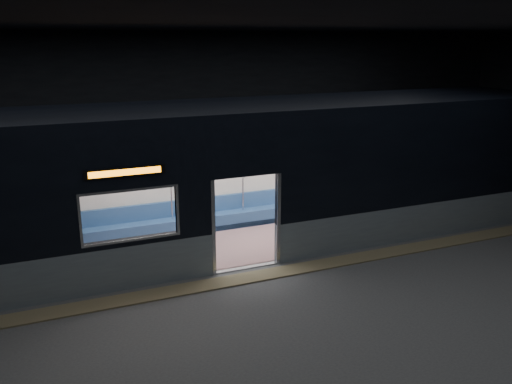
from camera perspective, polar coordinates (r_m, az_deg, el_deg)
station_floor at (r=10.94m, az=1.07°, el=-10.09°), size 24.00×14.00×0.01m
station_envelope at (r=9.90m, az=1.18°, el=9.37°), size 24.00×14.00×5.00m
tactile_strip at (r=11.39m, az=-0.07°, el=-8.88°), size 22.80×0.50×0.03m
metro_car at (r=12.55m, az=-3.62°, el=2.30°), size 18.00×3.04×3.35m
passenger at (r=15.55m, az=10.17°, el=0.64°), size 0.36×0.62×1.29m
handbag at (r=15.43m, az=10.65°, el=0.09°), size 0.28×0.25×0.13m
transit_map at (r=15.37m, az=8.07°, el=3.15°), size 0.88×0.03×0.57m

